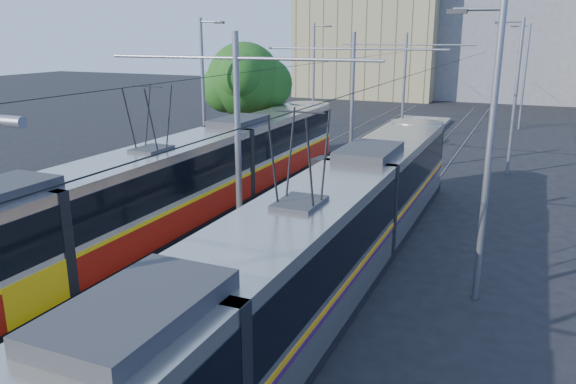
% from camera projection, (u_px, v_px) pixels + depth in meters
% --- Properties ---
extents(platform, '(4.00, 50.00, 0.30)m').
position_uv_depth(platform, '(331.00, 188.00, 26.64)').
color(platform, gray).
rests_on(platform, ground).
extents(tactile_strip_left, '(0.70, 50.00, 0.01)m').
position_uv_depth(tactile_strip_left, '(302.00, 182.00, 27.16)').
color(tactile_strip_left, gray).
rests_on(tactile_strip_left, platform).
extents(tactile_strip_right, '(0.70, 50.00, 0.01)m').
position_uv_depth(tactile_strip_right, '(360.00, 188.00, 26.04)').
color(tactile_strip_right, gray).
rests_on(tactile_strip_right, platform).
extents(rails, '(8.71, 70.00, 0.03)m').
position_uv_depth(rails, '(331.00, 191.00, 26.68)').
color(rails, gray).
rests_on(rails, ground).
extents(tram_left, '(2.43, 31.77, 5.50)m').
position_uv_depth(tram_left, '(155.00, 194.00, 19.95)').
color(tram_left, black).
rests_on(tram_left, ground).
extents(tram_right, '(2.43, 30.10, 5.50)m').
position_uv_depth(tram_right, '(299.00, 261.00, 13.69)').
color(tram_right, black).
rests_on(tram_right, ground).
extents(catenary, '(9.20, 70.00, 7.00)m').
position_uv_depth(catenary, '(310.00, 102.00, 22.94)').
color(catenary, gray).
rests_on(catenary, platform).
extents(street_lamps, '(15.18, 38.22, 8.00)m').
position_uv_depth(street_lamps, '(358.00, 94.00, 29.07)').
color(street_lamps, gray).
rests_on(street_lamps, ground).
extents(shelter, '(0.69, 1.03, 2.15)m').
position_uv_depth(shelter, '(322.00, 183.00, 22.61)').
color(shelter, black).
rests_on(shelter, platform).
extents(tree, '(4.68, 4.33, 6.80)m').
position_uv_depth(tree, '(250.00, 81.00, 32.11)').
color(tree, '#382314').
rests_on(tree, ground).
extents(building_left, '(16.32, 12.24, 14.96)m').
position_uv_depth(building_left, '(374.00, 31.00, 66.41)').
color(building_left, gray).
rests_on(building_left, ground).
extents(building_centre, '(18.36, 14.28, 17.22)m').
position_uv_depth(building_centre, '(521.00, 21.00, 63.44)').
color(building_centre, gray).
rests_on(building_centre, ground).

